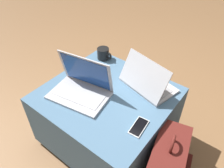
{
  "coord_description": "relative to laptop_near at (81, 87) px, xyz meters",
  "views": [
    {
      "loc": [
        0.67,
        -0.8,
        1.45
      ],
      "look_at": [
        0.02,
        0.02,
        0.55
      ],
      "focal_mm": 35.0,
      "sensor_mm": 36.0,
      "label": 1
    }
  ],
  "objects": [
    {
      "name": "ground_plane",
      "position": [
        0.13,
        0.1,
        -0.53
      ],
      "size": [
        14.0,
        14.0,
        0.0
      ],
      "primitive_type": "plane",
      "color": "olive"
    },
    {
      "name": "ottoman",
      "position": [
        0.13,
        0.1,
        -0.29
      ],
      "size": [
        0.81,
        0.76,
        0.47
      ],
      "color": "#2A3D4E",
      "rests_on": "ground_plane"
    },
    {
      "name": "laptop_near",
      "position": [
        0.0,
        0.0,
        0.0
      ],
      "size": [
        0.41,
        0.31,
        0.26
      ],
      "rotation": [
        0.0,
        0.0,
        0.18
      ],
      "color": "#B7B7BC",
      "rests_on": "ottoman"
    },
    {
      "name": "laptop_far",
      "position": [
        0.3,
        0.31,
        -0.01
      ],
      "size": [
        0.39,
        0.3,
        0.22
      ],
      "rotation": [
        0.0,
        0.0,
        2.91
      ],
      "color": "silver",
      "rests_on": "ottoman"
    },
    {
      "name": "cell_phone",
      "position": [
        0.45,
        -0.01,
        -0.05
      ],
      "size": [
        0.08,
        0.15,
        0.01
      ],
      "rotation": [
        0.0,
        0.0,
        0.1
      ],
      "color": "white",
      "rests_on": "ottoman"
    },
    {
      "name": "coffee_mug",
      "position": [
        -0.15,
        0.4,
        -0.01
      ],
      "size": [
        0.13,
        0.09,
        0.09
      ],
      "color": "black",
      "rests_on": "ottoman"
    }
  ]
}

